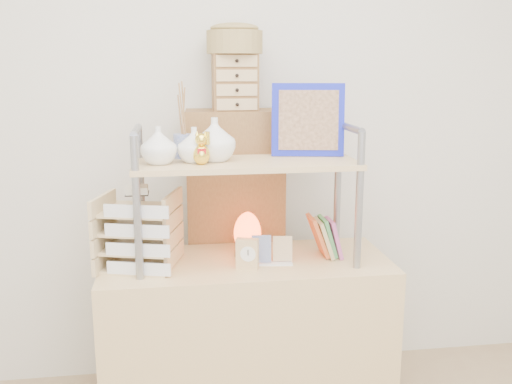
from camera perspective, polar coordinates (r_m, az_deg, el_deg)
room_shell at (r=1.48m, az=3.12°, el=18.21°), size 3.42×3.41×2.61m
desk at (r=2.55m, az=-0.93°, el=-14.82°), size 1.20×0.50×0.75m
cabinet at (r=2.78m, az=-2.03°, el=-5.82°), size 0.46×0.26×1.35m
hutch at (r=2.30m, az=-2.43°, el=3.54°), size 0.90×0.34×0.73m
letter_tray at (r=2.34m, az=-11.61°, el=-4.25°), size 0.33×0.32×0.34m
salt_lamp at (r=2.43m, az=-0.87°, el=-4.21°), size 0.13×0.12×0.19m
desk_clock at (r=2.29m, az=-0.88°, el=-6.19°), size 0.10×0.06×0.12m
postcard_stand at (r=2.35m, az=1.57°, el=-6.39°), size 0.18×0.07×0.12m
drawer_chest at (r=2.62m, az=-2.11°, el=10.90°), size 0.20×0.16×0.25m
woven_basket at (r=2.62m, az=-2.15°, el=14.74°), size 0.25×0.25×0.10m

